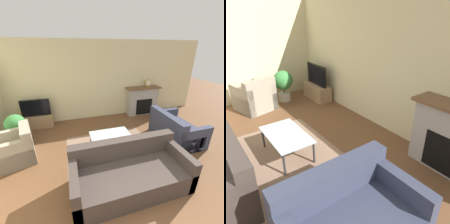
# 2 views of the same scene
# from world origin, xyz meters

# --- Properties ---
(wall_back) EXTENTS (8.53, 0.06, 2.70)m
(wall_back) POSITION_xyz_m (0.00, 4.27, 1.35)
(wall_back) COLOR beige
(wall_back) RESTS_ON ground_plane
(wall_left) EXTENTS (0.06, 7.24, 2.70)m
(wall_left) POSITION_xyz_m (-2.80, 2.12, 1.35)
(wall_left) COLOR beige
(wall_left) RESTS_ON ground_plane
(area_rug) EXTENTS (2.20, 1.79, 0.00)m
(area_rug) POSITION_xyz_m (0.10, 2.10, 0.00)
(area_rug) COLOR #896B56
(area_rug) RESTS_ON ground_plane
(tv_stand) EXTENTS (0.92, 0.38, 0.41)m
(tv_stand) POSITION_xyz_m (-1.85, 3.97, 0.21)
(tv_stand) COLOR #997A56
(tv_stand) RESTS_ON ground_plane
(tv) EXTENTS (0.86, 0.05, 0.54)m
(tv) POSITION_xyz_m (-1.85, 3.97, 0.68)
(tv) COLOR black
(tv) RESTS_ON tv_stand
(couch_loveseat) EXTENTS (0.93, 1.40, 0.82)m
(couch_loveseat) POSITION_xyz_m (1.96, 2.07, 0.29)
(couch_loveseat) COLOR #33384C
(couch_loveseat) RESTS_ON ground_plane
(armchair_by_window) EXTENTS (1.02, 0.95, 0.82)m
(armchair_by_window) POSITION_xyz_m (-2.11, 2.36, 0.30)
(armchair_by_window) COLOR #9E937F
(armchair_by_window) RESTS_ON ground_plane
(coffee_table) EXTENTS (1.00, 0.59, 0.40)m
(coffee_table) POSITION_xyz_m (0.10, 2.20, 0.36)
(coffee_table) COLOR #333338
(coffee_table) RESTS_ON ground_plane
(potted_plant) EXTENTS (0.51, 0.51, 0.83)m
(potted_plant) POSITION_xyz_m (-2.25, 3.17, 0.51)
(potted_plant) COLOR beige
(potted_plant) RESTS_ON ground_plane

